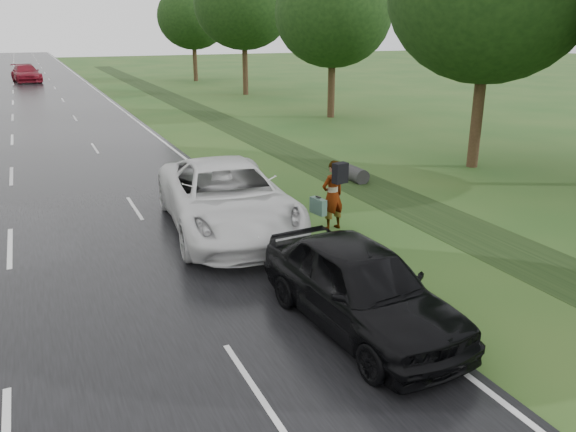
# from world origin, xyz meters

# --- Properties ---
(road) EXTENTS (14.00, 180.00, 0.04)m
(road) POSITION_xyz_m (0.00, 45.00, 0.02)
(road) COLOR black
(road) RESTS_ON ground
(edge_stripe_east) EXTENTS (0.12, 180.00, 0.01)m
(edge_stripe_east) POSITION_xyz_m (6.75, 45.00, 0.04)
(edge_stripe_east) COLOR silver
(edge_stripe_east) RESTS_ON road
(center_line) EXTENTS (0.12, 180.00, 0.01)m
(center_line) POSITION_xyz_m (0.00, 45.00, 0.04)
(center_line) COLOR silver
(center_line) RESTS_ON road
(drainage_ditch) EXTENTS (2.20, 120.00, 0.56)m
(drainage_ditch) POSITION_xyz_m (11.50, 18.71, 0.04)
(drainage_ditch) COLOR black
(drainage_ditch) RESTS_ON ground
(tree_east_c) EXTENTS (7.00, 7.00, 9.29)m
(tree_east_c) POSITION_xyz_m (18.20, 24.00, 6.14)
(tree_east_c) COLOR #382417
(tree_east_c) RESTS_ON ground
(tree_east_d) EXTENTS (8.00, 8.00, 10.76)m
(tree_east_d) POSITION_xyz_m (17.80, 38.00, 7.15)
(tree_east_d) COLOR #382417
(tree_east_d) RESTS_ON ground
(tree_east_f) EXTENTS (7.20, 7.20, 9.62)m
(tree_east_f) POSITION_xyz_m (17.50, 52.00, 6.37)
(tree_east_f) COLOR #382417
(tree_east_f) RESTS_ON ground
(pedestrian) EXTENTS (0.97, 0.75, 1.96)m
(pedestrian) POSITION_xyz_m (8.18, 5.85, 1.01)
(pedestrian) COLOR #A5998C
(pedestrian) RESTS_ON ground
(white_pickup) EXTENTS (3.76, 6.96, 1.86)m
(white_pickup) POSITION_xyz_m (5.50, 6.95, 0.97)
(white_pickup) COLOR silver
(white_pickup) RESTS_ON road
(dark_sedan) EXTENTS (2.25, 4.96, 1.65)m
(dark_sedan) POSITION_xyz_m (6.00, 0.88, 0.87)
(dark_sedan) COLOR black
(dark_sedan) RESTS_ON road
(far_car_red) EXTENTS (3.13, 6.15, 1.71)m
(far_car_red) POSITION_xyz_m (1.31, 57.68, 0.90)
(far_car_red) COLOR maroon
(far_car_red) RESTS_ON road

